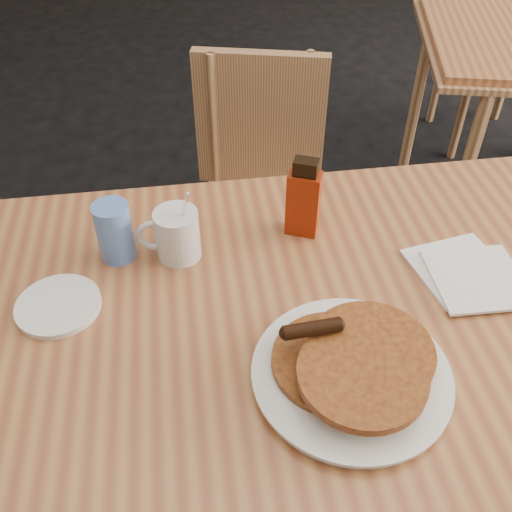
{
  "coord_description": "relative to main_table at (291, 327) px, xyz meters",
  "views": [
    {
      "loc": [
        -0.06,
        -0.74,
        1.49
      ],
      "look_at": [
        -0.01,
        0.03,
        0.79
      ],
      "focal_mm": 40.0,
      "sensor_mm": 36.0,
      "label": 1
    }
  ],
  "objects": [
    {
      "name": "coffee_mug",
      "position": [
        -0.2,
        0.16,
        0.09
      ],
      "size": [
        0.12,
        0.08,
        0.16
      ],
      "rotation": [
        0.0,
        0.0,
        0.25
      ],
      "color": "silver",
      "rests_on": "main_table"
    },
    {
      "name": "pancake_plate",
      "position": [
        0.08,
        -0.14,
        0.07
      ],
      "size": [
        0.31,
        0.31,
        0.09
      ],
      "rotation": [
        0.0,
        0.0,
        -0.29
      ],
      "color": "silver",
      "rests_on": "main_table"
    },
    {
      "name": "syrup_bottle",
      "position": [
        0.04,
        0.22,
        0.12
      ],
      "size": [
        0.07,
        0.06,
        0.17
      ],
      "rotation": [
        0.0,
        0.0,
        -0.32
      ],
      "color": "maroon",
      "rests_on": "main_table"
    },
    {
      "name": "blue_tumbler",
      "position": [
        -0.32,
        0.17,
        0.1
      ],
      "size": [
        0.08,
        0.08,
        0.12
      ],
      "primitive_type": "cylinder",
      "rotation": [
        0.0,
        0.0,
        -0.11
      ],
      "color": "#5883D0",
      "rests_on": "main_table"
    },
    {
      "name": "chair_main_far",
      "position": [
        0.0,
        0.76,
        -0.2
      ],
      "size": [
        0.45,
        0.45,
        0.86
      ],
      "rotation": [
        0.0,
        0.0,
        -0.18
      ],
      "color": "tan",
      "rests_on": "floor"
    },
    {
      "name": "side_saucer",
      "position": [
        -0.41,
        0.04,
        0.05
      ],
      "size": [
        0.16,
        0.16,
        0.01
      ],
      "primitive_type": "cylinder",
      "rotation": [
        0.0,
        0.0,
        -0.05
      ],
      "color": "silver",
      "rests_on": "main_table"
    },
    {
      "name": "chair_neighbor_far",
      "position": [
        1.16,
        1.89,
        -0.13
      ],
      "size": [
        0.46,
        0.46,
        0.96
      ],
      "rotation": [
        0.0,
        0.0,
        -0.06
      ],
      "color": "tan",
      "rests_on": "floor"
    },
    {
      "name": "napkin_stack",
      "position": [
        0.34,
        0.07,
        0.05
      ],
      "size": [
        0.21,
        0.22,
        0.01
      ],
      "rotation": [
        0.0,
        0.0,
        0.25
      ],
      "color": "white",
      "rests_on": "main_table"
    },
    {
      "name": "main_table",
      "position": [
        0.0,
        0.0,
        0.0
      ],
      "size": [
        1.35,
        0.97,
        0.75
      ],
      "rotation": [
        0.0,
        0.0,
        0.08
      ],
      "color": "#A66B3B",
      "rests_on": "floor"
    },
    {
      "name": "floor",
      "position": [
        -0.05,
        0.07,
        -0.71
      ],
      "size": [
        10.0,
        10.0,
        0.0
      ],
      "primitive_type": "plane",
      "color": "black",
      "rests_on": "ground"
    }
  ]
}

